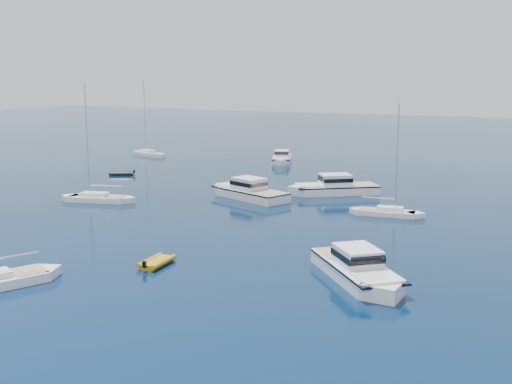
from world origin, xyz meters
TOP-DOWN VIEW (x-y plane):
  - ground at (0.00, 0.00)m, footprint 400.00×400.00m
  - motor_cruiser_right at (19.86, 10.45)m, footprint 9.85×10.02m
  - motor_cruiser_centre at (-0.98, 31.73)m, footprint 12.03×6.93m
  - motor_cruiser_distant at (6.56, 38.77)m, footprint 11.17×9.96m
  - motor_cruiser_horizon at (-11.33, 60.86)m, footprint 6.55×9.88m
  - sailboat_mid_l at (-14.45, 21.97)m, footprint 9.39×5.11m
  - sailboat_centre at (15.55, 30.63)m, footprint 8.04×3.31m
  - sailboat_far_l at (-35.66, 57.01)m, footprint 9.65×5.37m
  - tender_yellow at (5.92, 6.48)m, footprint 2.23×3.47m
  - tender_grey_near at (19.03, 13.07)m, footprint 3.51×3.09m
  - tender_grey_far at (-24.90, 37.70)m, footprint 4.06×3.56m

SIDE VIEW (x-z plane):
  - ground at x=0.00m, z-range 0.00..0.00m
  - motor_cruiser_right at x=19.86m, z-range -1.41..1.41m
  - motor_cruiser_centre at x=-0.98m, z-range -1.51..1.51m
  - motor_cruiser_distant at x=6.56m, z-range -1.51..1.51m
  - motor_cruiser_horizon at x=-11.33m, z-range -1.25..1.25m
  - sailboat_mid_l at x=-14.45m, z-range -6.69..6.69m
  - sailboat_centre at x=15.55m, z-range -5.74..5.74m
  - sailboat_far_l at x=-35.66m, z-range -6.88..6.88m
  - tender_yellow at x=5.92m, z-range -0.47..0.47m
  - tender_grey_near at x=19.03m, z-range -0.47..0.47m
  - tender_grey_far at x=-24.90m, z-range -0.47..0.47m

